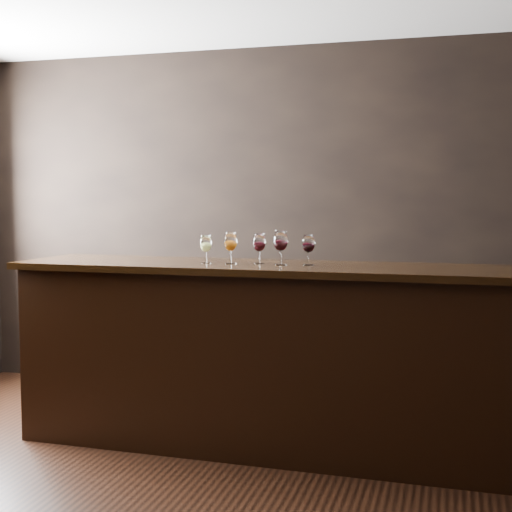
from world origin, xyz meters
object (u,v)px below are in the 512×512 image
(glass_white, at_px, (206,244))
(glass_red_b, at_px, (281,242))
(back_bar_shelf, at_px, (249,345))
(glass_red_c, at_px, (308,244))
(bar_counter, at_px, (273,360))
(glass_amber, at_px, (231,242))
(glass_red_a, at_px, (259,243))

(glass_white, bearing_deg, glass_red_b, 0.91)
(back_bar_shelf, distance_m, glass_red_c, 1.52)
(bar_counter, xyz_separation_m, back_bar_shelf, (-0.47, 1.05, -0.14))
(glass_white, height_order, glass_amber, glass_amber)
(glass_amber, bearing_deg, bar_counter, 6.19)
(glass_white, relative_size, glass_red_a, 0.94)
(bar_counter, distance_m, back_bar_shelf, 1.16)
(bar_counter, relative_size, back_bar_shelf, 1.37)
(glass_red_c, bearing_deg, glass_red_a, 178.27)
(glass_red_b, height_order, glass_red_c, glass_red_b)
(back_bar_shelf, height_order, glass_red_c, glass_red_c)
(back_bar_shelf, bearing_deg, glass_amber, -79.87)
(glass_white, height_order, glass_red_c, glass_red_c)
(glass_red_a, relative_size, glass_red_c, 1.00)
(glass_red_b, distance_m, glass_red_c, 0.17)
(glass_amber, xyz_separation_m, glass_red_b, (0.33, -0.00, 0.01))
(glass_white, bearing_deg, glass_red_a, 10.49)
(glass_red_c, bearing_deg, glass_red_b, -165.00)
(glass_red_c, bearing_deg, bar_counter, -176.17)
(back_bar_shelf, xyz_separation_m, glass_white, (0.03, -1.09, 0.87))
(back_bar_shelf, relative_size, glass_white, 13.15)
(glass_white, distance_m, glass_amber, 0.16)
(glass_white, bearing_deg, glass_amber, 2.86)
(bar_counter, relative_size, glass_red_c, 16.88)
(glass_amber, distance_m, glass_red_c, 0.50)
(back_bar_shelf, bearing_deg, glass_red_a, -70.37)
(bar_counter, xyz_separation_m, glass_white, (-0.44, -0.04, 0.73))
(back_bar_shelf, height_order, glass_red_a, glass_red_a)
(glass_amber, bearing_deg, glass_red_b, -0.07)
(bar_counter, xyz_separation_m, glass_red_c, (0.22, 0.01, 0.74))
(back_bar_shelf, bearing_deg, glass_red_c, -56.50)
(glass_amber, relative_size, glass_red_a, 1.04)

